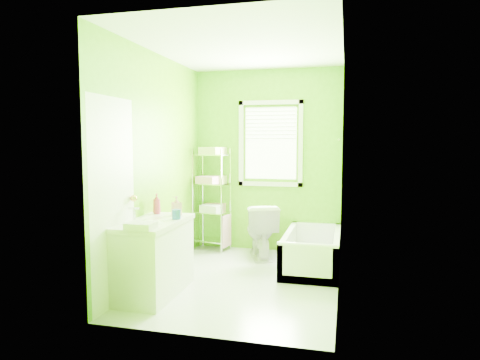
% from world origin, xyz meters
% --- Properties ---
extents(ground, '(2.90, 2.90, 0.00)m').
position_xyz_m(ground, '(0.00, 0.00, 0.00)').
color(ground, silver).
rests_on(ground, ground).
extents(room_envelope, '(2.14, 2.94, 2.62)m').
position_xyz_m(room_envelope, '(0.00, 0.00, 1.55)').
color(room_envelope, '#5AA908').
rests_on(room_envelope, ground).
extents(window, '(0.92, 0.05, 1.22)m').
position_xyz_m(window, '(0.05, 1.42, 1.61)').
color(window, white).
rests_on(window, ground).
extents(door, '(0.09, 0.80, 2.00)m').
position_xyz_m(door, '(-1.04, -1.00, 1.00)').
color(door, white).
rests_on(door, ground).
extents(right_wall_decor, '(0.04, 1.48, 1.17)m').
position_xyz_m(right_wall_decor, '(1.04, -0.02, 1.32)').
color(right_wall_decor, '#420714').
rests_on(right_wall_decor, ground).
extents(bathtub, '(0.67, 1.44, 0.47)m').
position_xyz_m(bathtub, '(0.71, 0.71, 0.15)').
color(bathtub, white).
rests_on(bathtub, ground).
extents(toilet, '(0.63, 0.83, 0.74)m').
position_xyz_m(toilet, '(-0.01, 1.01, 0.37)').
color(toilet, white).
rests_on(toilet, ground).
extents(vanity, '(0.53, 1.05, 1.00)m').
position_xyz_m(vanity, '(-0.80, -0.64, 0.41)').
color(vanity, silver).
rests_on(vanity, ground).
extents(wire_shelf_unit, '(0.55, 0.46, 1.50)m').
position_xyz_m(wire_shelf_unit, '(-0.77, 1.27, 0.91)').
color(wire_shelf_unit, silver).
rests_on(wire_shelf_unit, ground).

